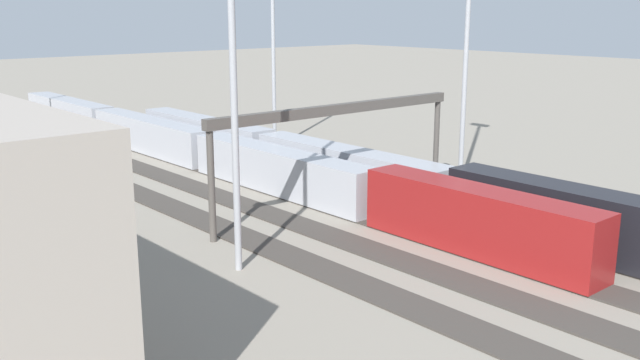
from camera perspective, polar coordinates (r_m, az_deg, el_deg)
The scene contains 9 objects.
ground_plane at distance 63.61m, azimuth -3.07°, elevation -1.06°, with size 400.00×400.00×0.00m, color gray.
track_bed_0 at distance 69.98m, azimuth 3.40°, elevation 0.35°, with size 140.00×2.80×0.12m, color #4C443D.
track_bed_1 at distance 66.68m, azimuth 0.32°, elevation -0.29°, with size 140.00×2.80×0.12m, color #3D3833.
track_bed_2 at distance 63.60m, azimuth -3.08°, elevation -1.00°, with size 140.00×2.80×0.12m, color #3D3833.
track_bed_3 at distance 60.77m, azimuth -6.80°, elevation -1.78°, with size 140.00×2.80×0.12m, color #3D3833.
track_bed_4 at distance 58.24m, azimuth -10.87°, elevation -2.61°, with size 140.00×2.80×0.12m, color #3D3833.
train_on_track_2 at distance 74.35m, azimuth -9.69°, elevation 2.57°, with size 90.60×3.00×4.40m.
train_on_track_1 at distance 65.43m, azimuth 0.94°, elevation 1.28°, with size 66.40×3.06×4.40m.
signal_gantry at distance 56.42m, azimuth 1.57°, elevation 4.78°, with size 0.70×25.00×8.80m.
Camera 1 is at (-48.68, 37.65, 16.08)m, focal length 39.58 mm.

